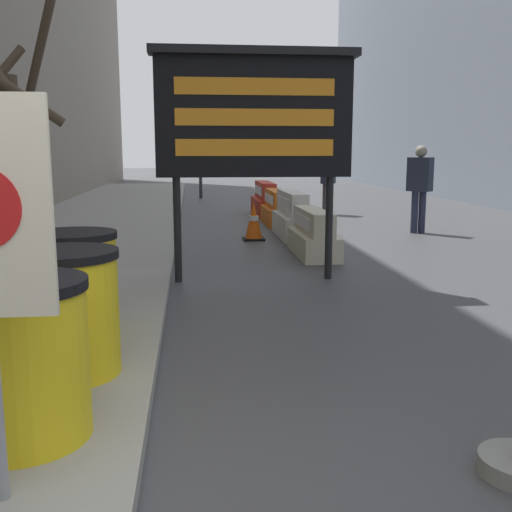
{
  "coord_description": "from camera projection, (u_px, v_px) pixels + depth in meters",
  "views": [
    {
      "loc": [
        0.29,
        -2.4,
        1.71
      ],
      "look_at": [
        1.21,
        6.13,
        0.2
      ],
      "focal_mm": 42.0,
      "sensor_mm": 36.0,
      "label": 1
    }
  ],
  "objects": [
    {
      "name": "traffic_cone_near",
      "position": [
        254.0,
        221.0,
        11.6
      ],
      "size": [
        0.42,
        0.42,
        0.74
      ],
      "color": "black",
      "rests_on": "ground_plane"
    },
    {
      "name": "jersey_barrier_orange_near",
      "position": [
        277.0,
        209.0,
        14.09
      ],
      "size": [
        0.57,
        1.76,
        0.8
      ],
      "color": "orange",
      "rests_on": "ground_plane"
    },
    {
      "name": "bare_tree",
      "position": [
        11.0,
        128.0,
        10.82
      ],
      "size": [
        1.91,
        2.2,
        4.3
      ],
      "color": "#4C3D2D",
      "rests_on": "sidewalk_left"
    },
    {
      "name": "jersey_barrier_white",
      "position": [
        292.0,
        217.0,
        11.97
      ],
      "size": [
        0.55,
        1.91,
        0.92
      ],
      "color": "silver",
      "rests_on": "ground_plane"
    },
    {
      "name": "pedestrian_passerby",
      "position": [
        420.0,
        182.0,
        12.47
      ],
      "size": [
        0.54,
        0.54,
        1.82
      ],
      "rotation": [
        0.0,
        0.0,
        5.52
      ],
      "color": "#23283D",
      "rests_on": "ground_plane"
    },
    {
      "name": "barrel_drum_middle",
      "position": [
        66.0,
        312.0,
        4.26
      ],
      "size": [
        0.77,
        0.77,
        0.9
      ],
      "color": "yellow",
      "rests_on": "sidewalk_left"
    },
    {
      "name": "barrel_drum_back",
      "position": [
        74.0,
        283.0,
        5.2
      ],
      "size": [
        0.77,
        0.77,
        0.9
      ],
      "color": "yellow",
      "rests_on": "sidewalk_left"
    },
    {
      "name": "pedestrian_worker",
      "position": [
        328.0,
        177.0,
        16.21
      ],
      "size": [
        0.48,
        0.53,
        1.74
      ],
      "rotation": [
        0.0,
        0.0,
        0.98
      ],
      "color": "#333338",
      "rests_on": "ground_plane"
    },
    {
      "name": "barrel_drum_foreground",
      "position": [
        20.0,
        360.0,
        3.29
      ],
      "size": [
        0.77,
        0.77,
        0.9
      ],
      "color": "yellow",
      "rests_on": "sidewalk_left"
    },
    {
      "name": "message_board",
      "position": [
        254.0,
        115.0,
        7.66
      ],
      "size": [
        2.64,
        0.36,
        2.98
      ],
      "color": "black",
      "rests_on": "ground_plane"
    },
    {
      "name": "jersey_barrier_red_striped",
      "position": [
        265.0,
        200.0,
        16.23
      ],
      "size": [
        0.59,
        1.98,
        0.88
      ],
      "color": "red",
      "rests_on": "ground_plane"
    },
    {
      "name": "jersey_barrier_cream",
      "position": [
        313.0,
        235.0,
        9.89
      ],
      "size": [
        0.59,
        1.75,
        0.76
      ],
      "color": "beige",
      "rests_on": "ground_plane"
    },
    {
      "name": "traffic_light_near_curb",
      "position": [
        200.0,
        107.0,
        21.4
      ],
      "size": [
        0.28,
        0.45,
        4.53
      ],
      "color": "#2D2D30",
      "rests_on": "ground_plane"
    }
  ]
}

